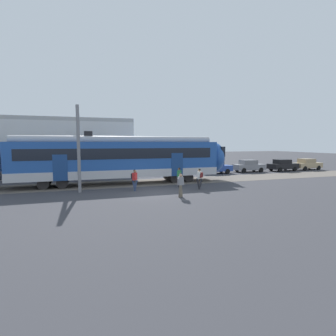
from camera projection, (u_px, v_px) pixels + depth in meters
The scene contains 12 objects.
ground_plane at pixel (157, 193), 19.51m from camera, with size 160.00×160.00×0.00m, color #38383D.
commuter_train at pixel (13, 161), 21.00m from camera, with size 38.05×3.07×4.73m.
pedestrian_red at pixel (134, 178), 20.26m from camera, with size 0.50×0.68×1.67m.
pedestrian_grey at pixel (181, 183), 17.88m from camera, with size 0.56×0.63×1.67m.
pedestrian_green at pixel (179, 176), 21.97m from camera, with size 0.45×0.69×1.67m.
pedestrian_white at pixel (200, 177), 21.02m from camera, with size 0.51×0.70×1.67m.
parked_car_blue at pixel (215, 167), 31.80m from camera, with size 4.03×1.81×1.54m.
parked_car_grey at pixel (249, 166), 33.56m from camera, with size 4.06×1.87×1.54m.
parked_car_black at pixel (283, 165), 34.68m from camera, with size 4.09×1.93×1.54m.
parked_car_tan at pixel (307, 164), 36.23m from camera, with size 4.05×1.86×1.54m.
catenary_gantry at pixel (78, 136), 22.38m from camera, with size 0.24×6.64×6.53m.
background_building at pixel (30, 148), 28.27m from camera, with size 21.78×5.00×9.20m.
Camera 1 is at (-5.31, -18.51, 3.72)m, focal length 28.00 mm.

